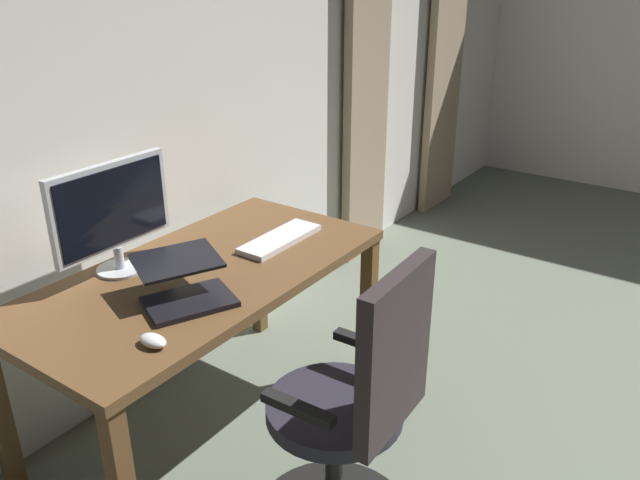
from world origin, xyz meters
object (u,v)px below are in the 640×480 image
at_px(desk, 204,290).
at_px(computer_mouse, 153,341).
at_px(laptop, 185,286).
at_px(computer_monitor, 112,211).
at_px(office_chair, 353,425).
at_px(computer_keyboard, 280,239).

relative_size(desk, computer_mouse, 14.90).
height_order(desk, laptop, laptop).
xyz_separation_m(computer_monitor, laptop, (0.02, 0.38, -0.19)).
bearing_deg(office_chair, laptop, 90.66).
relative_size(computer_keyboard, computer_mouse, 4.10).
height_order(office_chair, computer_keyboard, office_chair).
relative_size(office_chair, computer_mouse, 10.61).
xyz_separation_m(laptop, computer_mouse, (0.26, 0.13, -0.03)).
xyz_separation_m(computer_monitor, computer_keyboard, (-0.57, 0.33, -0.23)).
height_order(computer_monitor, computer_keyboard, computer_monitor).
distance_m(office_chair, laptop, 0.74).
height_order(computer_monitor, computer_mouse, computer_monitor).
xyz_separation_m(office_chair, computer_mouse, (0.29, -0.55, 0.26)).
height_order(desk, computer_monitor, computer_monitor).
distance_m(desk, computer_keyboard, 0.41).
bearing_deg(office_chair, computer_mouse, 116.42).
bearing_deg(desk, computer_mouse, 28.38).
xyz_separation_m(office_chair, computer_monitor, (0.01, -1.06, 0.49)).
xyz_separation_m(computer_monitor, computer_mouse, (0.28, 0.51, -0.23)).
bearing_deg(computer_mouse, computer_keyboard, -168.42).
bearing_deg(computer_mouse, office_chair, 118.26).
bearing_deg(desk, computer_monitor, -54.84).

